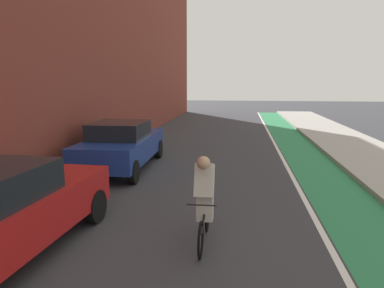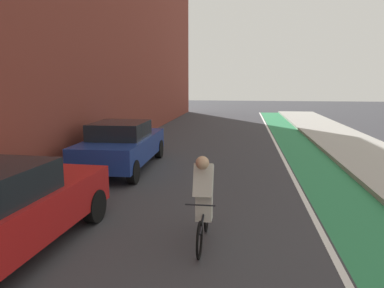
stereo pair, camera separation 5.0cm
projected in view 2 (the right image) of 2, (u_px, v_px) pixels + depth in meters
ground_plane at (217, 165)px, 12.03m from camera, size 86.53×86.53×0.00m
bike_lane_paint at (306, 155)px, 13.53m from camera, size 1.60×39.33×0.00m
lane_divider_stripe at (281, 155)px, 13.66m from camera, size 0.12×39.33×0.00m
sidewalk_right at (370, 155)px, 13.19m from camera, size 3.03×39.33×0.14m
parked_sedan_blue at (122, 145)px, 11.36m from camera, size 1.98×4.58×1.53m
cyclist_mid at (204, 199)px, 6.02m from camera, size 0.48×1.65×1.58m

